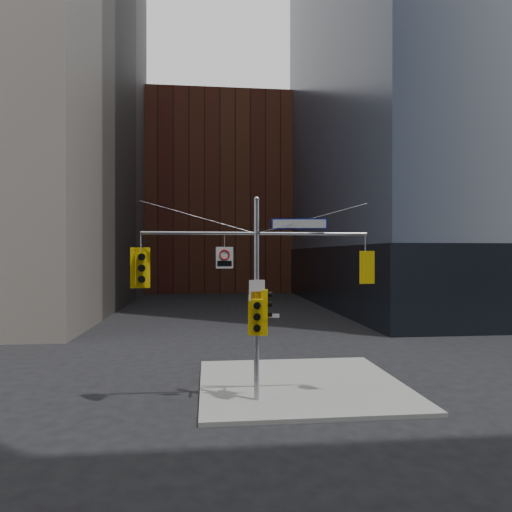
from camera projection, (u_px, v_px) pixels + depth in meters
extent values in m
plane|color=black|center=(264.00, 425.00, 14.03)|extent=(160.00, 160.00, 0.00)
cube|color=gray|center=(301.00, 384.00, 18.22)|extent=(8.00, 8.00, 0.15)
cube|color=black|center=(486.00, 276.00, 48.83)|extent=(36.40, 36.40, 6.00)
cube|color=brown|center=(218.00, 199.00, 71.66)|extent=(26.00, 20.00, 28.00)
cylinder|color=#999DA2|center=(257.00, 302.00, 16.01)|extent=(0.18, 0.18, 7.20)
sphere|color=#999DA2|center=(257.00, 199.00, 16.00)|extent=(0.20, 0.20, 0.20)
cylinder|color=#999DA2|center=(199.00, 233.00, 15.79)|extent=(4.00, 0.11, 0.11)
cylinder|color=#999DA2|center=(312.00, 234.00, 16.22)|extent=(4.00, 0.11, 0.11)
cylinder|color=#999DA2|center=(258.00, 233.00, 15.66)|extent=(0.10, 0.70, 0.10)
cylinder|color=#999DA2|center=(199.00, 217.00, 15.79)|extent=(4.00, 0.02, 1.12)
cylinder|color=#999DA2|center=(312.00, 218.00, 16.22)|extent=(4.00, 0.02, 1.12)
cube|color=yellow|center=(141.00, 268.00, 15.58)|extent=(0.42, 0.34, 1.14)
cube|color=yellow|center=(140.00, 268.00, 15.77)|extent=(0.66, 0.20, 1.41)
cylinder|color=black|center=(142.00, 257.00, 15.38)|extent=(0.27, 0.23, 0.24)
cylinder|color=black|center=(141.00, 257.00, 15.46)|extent=(0.20, 0.07, 0.21)
cylinder|color=black|center=(142.00, 268.00, 15.38)|extent=(0.27, 0.23, 0.24)
cylinder|color=black|center=(141.00, 268.00, 15.46)|extent=(0.20, 0.07, 0.21)
cylinder|color=black|center=(142.00, 279.00, 15.38)|extent=(0.27, 0.23, 0.24)
cylinder|color=#0CE559|center=(141.00, 279.00, 15.46)|extent=(0.20, 0.07, 0.21)
cube|color=yellow|center=(365.00, 267.00, 16.43)|extent=(0.32, 0.24, 0.95)
cube|color=yellow|center=(367.00, 267.00, 16.27)|extent=(0.56, 0.08, 1.17)
cylinder|color=black|center=(363.00, 258.00, 16.61)|extent=(0.21, 0.16, 0.20)
cylinder|color=black|center=(364.00, 258.00, 16.53)|extent=(0.17, 0.03, 0.17)
cylinder|color=black|center=(363.00, 267.00, 16.61)|extent=(0.21, 0.16, 0.20)
cylinder|color=black|center=(364.00, 267.00, 16.54)|extent=(0.17, 0.03, 0.17)
cylinder|color=black|center=(363.00, 276.00, 16.61)|extent=(0.21, 0.16, 0.20)
cylinder|color=black|center=(364.00, 276.00, 16.54)|extent=(0.17, 0.03, 0.17)
cube|color=yellow|center=(264.00, 304.00, 16.04)|extent=(0.28, 0.36, 1.02)
cylinder|color=black|center=(270.00, 295.00, 16.03)|extent=(0.19, 0.24, 0.21)
cylinder|color=black|center=(268.00, 295.00, 16.03)|extent=(0.05, 0.19, 0.18)
cylinder|color=black|center=(270.00, 304.00, 16.03)|extent=(0.19, 0.24, 0.21)
cylinder|color=black|center=(268.00, 304.00, 16.03)|extent=(0.05, 0.19, 0.18)
cylinder|color=black|center=(270.00, 314.00, 16.03)|extent=(0.19, 0.24, 0.21)
cylinder|color=black|center=(268.00, 314.00, 16.04)|extent=(0.05, 0.19, 0.18)
cube|color=yellow|center=(257.00, 316.00, 15.73)|extent=(0.41, 0.32, 1.15)
cube|color=yellow|center=(258.00, 315.00, 15.93)|extent=(0.68, 0.16, 1.43)
cylinder|color=black|center=(257.00, 306.00, 15.51)|extent=(0.27, 0.21, 0.24)
cylinder|color=black|center=(257.00, 305.00, 15.60)|extent=(0.21, 0.06, 0.21)
cylinder|color=black|center=(257.00, 317.00, 15.52)|extent=(0.27, 0.21, 0.24)
cylinder|color=black|center=(257.00, 316.00, 15.60)|extent=(0.21, 0.06, 0.21)
cylinder|color=black|center=(257.00, 328.00, 15.52)|extent=(0.27, 0.21, 0.24)
cylinder|color=black|center=(257.00, 328.00, 15.60)|extent=(0.21, 0.06, 0.21)
cube|color=navy|center=(299.00, 224.00, 16.17)|extent=(1.99, 0.32, 0.39)
cube|color=silver|center=(299.00, 224.00, 16.14)|extent=(1.87, 0.27, 0.30)
cube|color=silver|center=(225.00, 258.00, 15.87)|extent=(0.60, 0.07, 0.75)
torus|color=#B20A0A|center=(225.00, 255.00, 15.85)|extent=(0.37, 0.07, 0.37)
cube|color=black|center=(225.00, 263.00, 15.85)|extent=(0.50, 0.04, 0.18)
cube|color=silver|center=(257.00, 290.00, 15.89)|extent=(0.56, 0.07, 0.73)
cube|color=#D88C00|center=(257.00, 296.00, 15.87)|extent=(0.41, 0.04, 0.33)
cube|color=silver|center=(269.00, 316.00, 16.06)|extent=(0.72, 0.05, 0.14)
cube|color=#145926|center=(255.00, 320.00, 16.46)|extent=(0.03, 0.76, 0.15)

